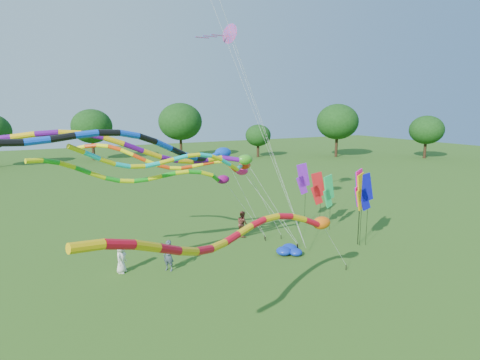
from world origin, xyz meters
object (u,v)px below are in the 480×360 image
tube_kite_red (261,230)px  blue_nylon_heap (288,249)px  person_a (121,258)px  person_c (243,224)px  person_b (169,256)px  tube_kite_orange (183,162)px

tube_kite_red → blue_nylon_heap: 9.72m
tube_kite_red → person_a: size_ratio=8.71×
blue_nylon_heap → person_c: bearing=103.2°
tube_kite_red → blue_nylon_heap: bearing=26.6°
tube_kite_red → person_b: 8.27m
tube_kite_red → person_a: (-3.98, 8.35, -3.40)m
person_a → person_b: 2.60m
person_c → tube_kite_orange: bearing=106.2°
tube_kite_orange → person_c: tube_kite_orange is taller
tube_kite_red → person_a: tube_kite_red is taller
tube_kite_red → person_c: 12.32m
tube_kite_red → tube_kite_orange: bearing=66.9°
tube_kite_orange → blue_nylon_heap: 8.50m
person_b → person_c: person_c is taller
person_c → blue_nylon_heap: bearing=-162.6°
tube_kite_orange → blue_nylon_heap: size_ratio=8.21×
person_a → person_c: person_c is taller
tube_kite_orange → person_c: 6.75m
person_a → person_b: (2.42, -0.95, 0.05)m
tube_kite_orange → person_c: size_ratio=6.74×
person_c → tube_kite_red: bearing=159.5°
person_b → person_c: 7.33m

